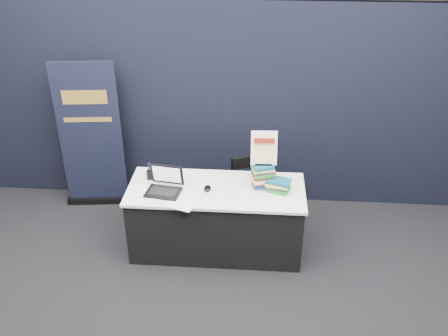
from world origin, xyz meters
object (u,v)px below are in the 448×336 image
at_px(info_sign, 264,149).
at_px(pullup_banner, 92,145).
at_px(stacking_chair, 246,190).
at_px(book_stack_tall, 263,176).
at_px(display_table, 216,218).
at_px(book_stack_short, 278,185).
at_px(laptop, 164,186).

bearing_deg(info_sign, pullup_banner, 158.65).
distance_m(pullup_banner, stacking_chair, 1.88).
distance_m(book_stack_tall, info_sign, 0.29).
relative_size(display_table, stacking_chair, 2.25).
relative_size(book_stack_short, info_sign, 0.71).
bearing_deg(book_stack_short, display_table, -178.78).
bearing_deg(display_table, pullup_banner, 153.08).
bearing_deg(laptop, info_sign, 19.57).
relative_size(display_table, book_stack_short, 7.24).
bearing_deg(display_table, stacking_chair, 57.90).
distance_m(laptop, book_stack_tall, 1.00).
distance_m(laptop, stacking_chair, 1.06).
height_order(book_stack_tall, info_sign, info_sign).
distance_m(book_stack_tall, pullup_banner, 2.11).
distance_m(book_stack_short, stacking_chair, 0.67).
bearing_deg(book_stack_tall, info_sign, 90.00).
xyz_separation_m(laptop, pullup_banner, (-1.00, 0.86, -0.01)).
relative_size(book_stack_short, pullup_banner, 0.14).
xyz_separation_m(pullup_banner, stacking_chair, (1.82, -0.30, -0.35)).
relative_size(display_table, laptop, 4.88).
bearing_deg(book_stack_short, info_sign, 148.12).
xyz_separation_m(book_stack_tall, book_stack_short, (0.15, -0.06, -0.06)).
relative_size(laptop, stacking_chair, 0.46).
xyz_separation_m(laptop, book_stack_tall, (0.99, 0.16, 0.07)).
distance_m(book_stack_tall, stacking_chair, 0.61).
relative_size(book_stack_short, stacking_chair, 0.31).
height_order(laptop, book_stack_tall, laptop).
xyz_separation_m(display_table, stacking_chair, (0.30, 0.48, 0.07)).
bearing_deg(display_table, laptop, -170.49).
bearing_deg(display_table, book_stack_tall, 9.25).
bearing_deg(laptop, pullup_banner, 147.86).
bearing_deg(info_sign, book_stack_tall, -92.85).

